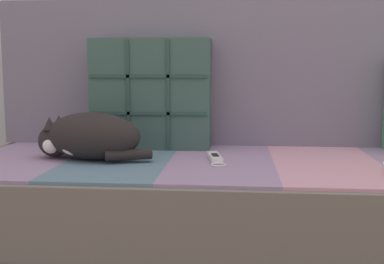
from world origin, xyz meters
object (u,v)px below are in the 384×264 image
(sleeping_cat, at_px, (87,137))
(game_remote_far, at_px, (215,158))
(throw_pillow_quilted, at_px, (151,94))
(couch, at_px, (271,216))

(sleeping_cat, height_order, game_remote_far, sleeping_cat)
(game_remote_far, bearing_deg, throw_pillow_quilted, 136.96)
(couch, xyz_separation_m, throw_pillow_quilted, (-0.45, 0.20, 0.40))
(couch, height_order, throw_pillow_quilted, throw_pillow_quilted)
(throw_pillow_quilted, relative_size, sleeping_cat, 1.11)
(sleeping_cat, bearing_deg, game_remote_far, 2.83)
(throw_pillow_quilted, height_order, game_remote_far, throw_pillow_quilted)
(couch, relative_size, throw_pillow_quilted, 4.84)
(couch, xyz_separation_m, sleeping_cat, (-0.62, -0.06, 0.27))
(sleeping_cat, bearing_deg, throw_pillow_quilted, 56.13)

